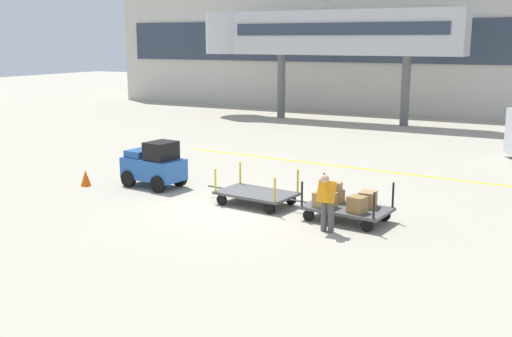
{
  "coord_description": "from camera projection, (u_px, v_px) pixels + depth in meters",
  "views": [
    {
      "loc": [
        8.66,
        -15.23,
        4.89
      ],
      "look_at": [
        -0.2,
        1.53,
        0.89
      ],
      "focal_mm": 42.82,
      "sensor_mm": 36.0,
      "label": 1
    }
  ],
  "objects": [
    {
      "name": "apron_lead_line",
      "position": [
        348.0,
        167.0,
        23.9
      ],
      "size": [
        15.41,
        1.35,
        0.01
      ],
      "primitive_type": "cube",
      "rotation": [
        0.0,
        0.0,
        -0.07
      ],
      "color": "yellow",
      "rests_on": "ground_plane"
    },
    {
      "name": "baggage_cart_lead",
      "position": [
        256.0,
        194.0,
        18.39
      ],
      "size": [
        3.06,
        1.64,
        1.1
      ],
      "color": "#4C4C4F",
      "rests_on": "ground_plane"
    },
    {
      "name": "ground_plane",
      "position": [
        238.0,
        208.0,
        18.14
      ],
      "size": [
        120.0,
        120.0,
        0.0
      ],
      "primitive_type": "plane",
      "color": "#A8A08E"
    },
    {
      "name": "safety_cone_near",
      "position": [
        86.0,
        178.0,
        20.8
      ],
      "size": [
        0.36,
        0.36,
        0.55
      ],
      "primitive_type": "cone",
      "color": "#EA590F",
      "rests_on": "ground_plane"
    },
    {
      "name": "baggage_tug",
      "position": [
        154.0,
        165.0,
        20.58
      ],
      "size": [
        2.21,
        1.42,
        1.58
      ],
      "color": "#2659A5",
      "rests_on": "ground_plane"
    },
    {
      "name": "baggage_cart_middle",
      "position": [
        346.0,
        204.0,
        16.72
      ],
      "size": [
        3.06,
        1.64,
        1.1
      ],
      "color": "#4C4C4F",
      "rests_on": "ground_plane"
    },
    {
      "name": "baggage_handler",
      "position": [
        327.0,
        200.0,
        15.64
      ],
      "size": [
        0.42,
        0.45,
        1.56
      ],
      "color": "#4C4C4C",
      "rests_on": "ground_plane"
    },
    {
      "name": "jet_bridge",
      "position": [
        316.0,
        34.0,
        37.04
      ],
      "size": [
        16.52,
        3.0,
        6.61
      ],
      "color": "#B7B7BC",
      "rests_on": "ground_plane"
    },
    {
      "name": "terminal_building",
      "position": [
        434.0,
        48.0,
        39.71
      ],
      "size": [
        49.17,
        2.51,
        8.73
      ],
      "color": "#BCB7AD",
      "rests_on": "ground_plane"
    }
  ]
}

